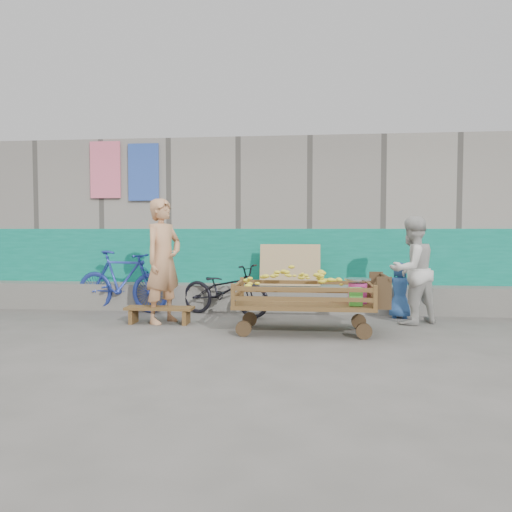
# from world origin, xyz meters

# --- Properties ---
(ground) EXTENTS (80.00, 80.00, 0.00)m
(ground) POSITION_xyz_m (0.00, 0.00, 0.00)
(ground) COLOR #53514B
(ground) RESTS_ON ground
(building_wall) EXTENTS (12.00, 3.50, 3.00)m
(building_wall) POSITION_xyz_m (-0.00, 4.05, 1.47)
(building_wall) COLOR gray
(building_wall) RESTS_ON ground
(banana_cart) EXTENTS (2.02, 0.92, 0.86)m
(banana_cart) POSITION_xyz_m (0.51, 0.65, 0.58)
(banana_cart) COLOR #53381D
(banana_cart) RESTS_ON ground
(bench) EXTENTS (1.00, 0.30, 0.25)m
(bench) POSITION_xyz_m (-1.57, 1.06, 0.18)
(bench) COLOR #53381D
(bench) RESTS_ON ground
(vendor_man) EXTENTS (0.70, 0.80, 1.85)m
(vendor_man) POSITION_xyz_m (-1.54, 1.16, 0.92)
(vendor_man) COLOR tan
(vendor_man) RESTS_ON ground
(woman) EXTENTS (0.97, 0.92, 1.58)m
(woman) POSITION_xyz_m (2.12, 1.45, 0.79)
(woman) COLOR silver
(woman) RESTS_ON ground
(child) EXTENTS (0.47, 0.34, 0.88)m
(child) POSITION_xyz_m (2.03, 1.90, 0.44)
(child) COLOR #295397
(child) RESTS_ON ground
(bicycle_dark) EXTENTS (1.68, 1.10, 0.83)m
(bicycle_dark) POSITION_xyz_m (-0.73, 1.85, 0.42)
(bicycle_dark) COLOR black
(bicycle_dark) RESTS_ON ground
(bicycle_blue) EXTENTS (1.78, 0.79, 1.03)m
(bicycle_blue) POSITION_xyz_m (-2.52, 2.05, 0.52)
(bicycle_blue) COLOR #25399C
(bicycle_blue) RESTS_ON ground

